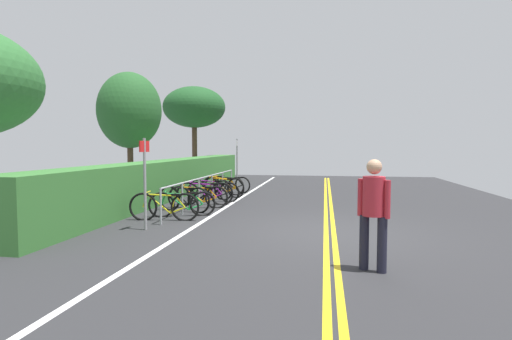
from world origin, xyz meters
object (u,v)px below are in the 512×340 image
Objects in this scene: bicycle_8 at (224,186)px; bicycle_9 at (231,184)px; bicycle_6 at (210,189)px; pedestrian at (374,207)px; tree_mid at (129,111)px; sign_post_near at (145,174)px; bike_rack at (206,183)px; tree_far_right at (194,108)px; bicycle_4 at (205,193)px; bicycle_2 at (184,199)px; sign_post_far at (237,159)px; bicycle_7 at (223,187)px; bicycle_0 at (164,207)px; bicycle_1 at (182,204)px; bicycle_5 at (213,192)px; bicycle_3 at (198,197)px.

bicycle_8 reaches higher than bicycle_9.
pedestrian is at bearing -147.91° from bicycle_6.
bicycle_9 is 4.68m from tree_mid.
sign_post_near is at bearing -150.30° from tree_mid.
tree_far_right reaches higher than bike_rack.
bike_rack reaches higher than bicycle_4.
bicycle_9 is (4.74, -0.23, -0.04)m from bicycle_2.
sign_post_near reaches higher than bicycle_6.
sign_post_far is (1.13, -0.01, 0.97)m from bicycle_9.
bicycle_7 reaches higher than bicycle_6.
bicycle_6 is at bearing -95.21° from tree_mid.
bicycle_4 is at bearing -8.17° from bicycle_2.
bike_rack is 4.40× the size of bicycle_8.
bicycle_6 is at bearing 32.09° from pedestrian.
bicycle_7 is at bearing -3.19° from bicycle_0.
bicycle_1 is at bearing 179.69° from bicycle_7.
bicycle_7 is at bearing -2.21° from sign_post_near.
bicycle_0 is 5.98m from tree_mid.
bicycle_1 is 5.70m from tree_mid.
bicycle_4 is (2.73, -0.21, 0.01)m from bicycle_0.
bicycle_6 is 2.07m from bicycle_9.
tree_far_right is (4.81, 3.07, 3.49)m from bicycle_9.
bicycle_4 is 2.65m from bicycle_8.
bicycle_6 is 0.79× the size of sign_post_far.
bicycle_2 is 0.99× the size of bicycle_6.
bicycle_4 is (-0.32, -0.07, -0.29)m from bike_rack.
bicycle_0 is 1.07× the size of bicycle_8.
bicycle_5 is at bearing 32.86° from pedestrian.
sign_post_far reaches higher than bicycle_7.
bicycle_9 is (1.36, 0.02, -0.03)m from bicycle_7.
bicycle_5 is at bearing -4.54° from bicycle_0.
tree_mid is at bearing 46.22° from bicycle_2.
pedestrian is (-8.64, -4.44, 0.61)m from bicycle_8.
bicycle_6 is (1.01, 0.14, -0.30)m from bike_rack.
bike_rack is at bearing 35.19° from pedestrian.
bicycle_3 is at bearing 39.54° from pedestrian.
sign_post_far is (7.24, -0.25, 0.94)m from bicycle_0.
bicycle_3 is 3.33m from bicycle_8.
sign_post_far is (8.37, -0.21, 0.07)m from sign_post_near.
bicycle_1 is 6.69m from sign_post_far.
pedestrian is (-9.38, -4.35, 0.63)m from bicycle_9.
bicycle_3 is 3.30m from sign_post_near.
bicycle_7 is 0.35× the size of tree_far_right.
bicycle_8 is at bearing -151.72° from tree_far_right.
bicycle_5 is at bearing -156.90° from bicycle_6.
bicycle_2 is at bearing 178.02° from bicycle_8.
bicycle_3 is at bearing 179.52° from bicycle_9.
bicycle_7 reaches higher than bicycle_0.
pedestrian reaches higher than bicycle_5.
sign_post_far is at bearing -48.78° from tree_mid.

